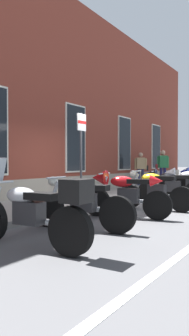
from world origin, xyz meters
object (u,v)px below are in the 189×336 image
Objects in this scene: motorcycle_grey_naked at (80,203)px; pedestrian_tan_coat at (141,167)px; motorcycle_black_sport at (169,184)px; motorcycle_white_sport at (189,182)px; motorcycle_red_sport at (123,192)px; motorcycle_yellow_naked at (154,191)px; parking_sign at (81,145)px; pedestrian_striped_shirt at (163,165)px; motorcycle_silver_touring at (33,211)px.

pedestrian_tan_coat is at bearing 18.51° from motorcycle_grey_naked.
motorcycle_white_sport is (1.47, -0.16, 0.01)m from motorcycle_black_sport.
motorcycle_yellow_naked is at bearing -5.70° from motorcycle_red_sport.
parking_sign is (2.24, 1.56, 1.19)m from motorcycle_grey_naked.
motorcycle_yellow_naked is at bearing -179.61° from motorcycle_white_sport.
motorcycle_yellow_naked is (2.99, -0.18, 0.01)m from motorcycle_grey_naked.
motorcycle_white_sport is 1.31× the size of pedestrian_striped_shirt.
pedestrian_tan_coat is at bearing 22.08° from motorcycle_red_sport.
motorcycle_black_sport is at bearing 6.56° from motorcycle_yellow_naked.
motorcycle_black_sport is at bearing 0.00° from motorcycle_grey_naked.
pedestrian_striped_shirt reaches higher than pedestrian_tan_coat.
pedestrian_striped_shirt is (5.71, 2.37, 0.50)m from motorcycle_black_sport.
motorcycle_black_sport is 1.20× the size of pedestrian_striped_shirt.
parking_sign reaches higher than motorcycle_grey_naked.
motorcycle_silver_touring is 11.36m from pedestrian_tan_coat.
motorcycle_red_sport is 2.05m from parking_sign.
motorcycle_white_sport is at bearing 0.26° from motorcycle_silver_touring.
parking_sign is at bearing 145.76° from motorcycle_black_sport.
pedestrian_striped_shirt is (7.25, 2.55, 0.57)m from motorcycle_yellow_naked.
parking_sign is at bearing 155.47° from motorcycle_white_sport.
pedestrian_tan_coat reaches higher than motorcycle_black_sport.
motorcycle_grey_naked is 1.03× the size of motorcycle_red_sport.
motorcycle_red_sport reaches higher than motorcycle_grey_naked.
motorcycle_red_sport is 2.97m from motorcycle_black_sport.
motorcycle_white_sport reaches higher than motorcycle_yellow_naked.
parking_sign is (-8.00, -0.82, 0.61)m from pedestrian_striped_shirt.
motorcycle_red_sport is at bearing -157.92° from pedestrian_tan_coat.
motorcycle_red_sport is 1.28× the size of pedestrian_tan_coat.
motorcycle_grey_naked is 1.32× the size of pedestrian_tan_coat.
parking_sign is at bearing -167.46° from pedestrian_tan_coat.
pedestrian_striped_shirt reaches higher than motorcycle_red_sport.
motorcycle_black_sport reaches higher than motorcycle_grey_naked.
motorcycle_black_sport reaches higher than motorcycle_yellow_naked.
pedestrian_striped_shirt is (0.80, -0.78, 0.08)m from pedestrian_tan_coat.
motorcycle_black_sport is (1.54, 0.18, 0.07)m from motorcycle_yellow_naked.
motorcycle_silver_touring is at bearing -177.01° from motorcycle_red_sport.
pedestrian_striped_shirt is at bearing 19.39° from motorcycle_yellow_naked.
motorcycle_white_sport is at bearing -6.10° from motorcycle_black_sport.
motorcycle_red_sport is (1.56, -0.04, 0.09)m from motorcycle_grey_naked.
parking_sign reaches higher than motorcycle_red_sport.
motorcycle_grey_naked is 9.96m from pedestrian_tan_coat.
pedestrian_tan_coat reaches higher than motorcycle_grey_naked.
motorcycle_silver_touring reaches higher than motorcycle_red_sport.
pedestrian_striped_shirt is at bearing 5.83° from parking_sign.
motorcycle_grey_naked is at bearing -161.49° from pedestrian_tan_coat.
motorcycle_silver_touring is 1.10× the size of motorcycle_red_sport.
motorcycle_black_sport is at bearing -34.24° from parking_sign.
pedestrian_tan_coat is (10.85, 3.35, 0.44)m from motorcycle_silver_touring.
pedestrian_striped_shirt is at bearing 15.52° from motorcycle_red_sport.
parking_sign is (3.65, 1.75, 1.13)m from motorcycle_silver_touring.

